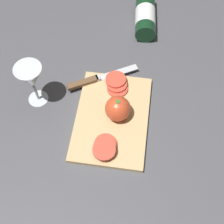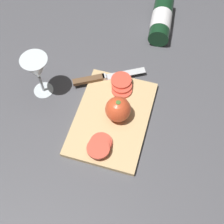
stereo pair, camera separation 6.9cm
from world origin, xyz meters
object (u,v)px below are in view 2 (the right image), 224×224
Objects in this scene: knife at (96,79)px; whole_tomato at (118,109)px; tomato_slice_stack_near at (101,146)px; wine_bottle at (162,17)px; tomato_slice_stack_far at (122,85)px; wine_glass at (37,70)px.

whole_tomato is at bearing -76.23° from knife.
wine_bottle is at bearing 173.26° from tomato_slice_stack_near.
whole_tomato is (0.45, -0.05, 0.02)m from wine_bottle.
knife is 2.49× the size of tomato_slice_stack_far.
wine_glass reaches higher than tomato_slice_stack_near.
tomato_slice_stack_near is (0.58, -0.07, -0.01)m from wine_bottle.
tomato_slice_stack_far is at bearing 179.45° from tomato_slice_stack_near.
whole_tomato reaches higher than knife.
tomato_slice_stack_far is (-0.23, 0.00, 0.00)m from tomato_slice_stack_near.
knife is (-0.08, 0.16, -0.09)m from wine_glass.
wine_glass is 2.00× the size of whole_tomato.
knife is 2.46× the size of tomato_slice_stack_near.
wine_glass is 1.73× the size of tomato_slice_stack_far.
whole_tomato reaches higher than wine_bottle.
tomato_slice_stack_near is at bearing -9.11° from whole_tomato.
wine_glass is at bearing -97.06° from whole_tomato.
wine_bottle is 0.53m from wine_glass.
wine_bottle is 2.10× the size of wine_glass.
tomato_slice_stack_far reaches higher than knife.
wine_bottle is 3.58× the size of tomato_slice_stack_near.
whole_tomato is at bearing -6.11° from wine_bottle.
wine_bottle is at bearing 173.89° from whole_tomato.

